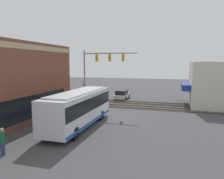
% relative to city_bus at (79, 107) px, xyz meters
% --- Properties ---
extents(ground_plane, '(120.00, 120.00, 0.00)m').
position_rel_city_bus_xyz_m(ground_plane, '(4.34, -2.80, -1.82)').
color(ground_plane, '#424244').
extents(shop_building, '(8.65, 9.76, 5.99)m').
position_rel_city_bus_xyz_m(shop_building, '(14.55, -14.54, 1.17)').
color(shop_building, beige).
rests_on(shop_building, ground).
extents(city_bus, '(10.05, 2.59, 3.31)m').
position_rel_city_bus_xyz_m(city_bus, '(0.00, 0.00, 0.00)').
color(city_bus, silver).
rests_on(city_bus, ground).
extents(traffic_signal_gantry, '(0.42, 6.94, 7.46)m').
position_rel_city_bus_xyz_m(traffic_signal_gantry, '(8.23, 1.02, 3.67)').
color(traffic_signal_gantry, gray).
rests_on(traffic_signal_gantry, ground).
extents(crossing_signal, '(1.41, 1.18, 3.81)m').
position_rel_city_bus_xyz_m(crossing_signal, '(8.41, 3.28, 0.48)').
color(crossing_signal, gray).
rests_on(crossing_signal, ground).
extents(rail_track_near, '(2.60, 60.00, 0.15)m').
position_rel_city_bus_xyz_m(rail_track_near, '(10.34, -2.80, -1.79)').
color(rail_track_near, '#332D28').
rests_on(rail_track_near, ground).
extents(rail_track_far, '(2.60, 60.00, 0.15)m').
position_rel_city_bus_xyz_m(rail_track_far, '(13.54, -2.80, -1.79)').
color(rail_track_far, '#332D28').
rests_on(rail_track_far, ground).
extents(parked_car_silver, '(4.46, 1.82, 1.49)m').
position_rel_city_bus_xyz_m(parked_car_silver, '(16.27, -0.00, -1.13)').
color(parked_car_silver, '#B7B7BC').
rests_on(parked_car_silver, ground).
extents(pedestrian_by_lamp, '(0.34, 0.34, 1.79)m').
position_rel_city_bus_xyz_m(pedestrian_by_lamp, '(-7.08, 2.02, -0.90)').
color(pedestrian_by_lamp, '#2D3351').
rests_on(pedestrian_by_lamp, ground).
extents(pedestrian_at_crossing, '(0.34, 0.34, 1.70)m').
position_rel_city_bus_xyz_m(pedestrian_at_crossing, '(8.78, 1.96, -0.95)').
color(pedestrian_at_crossing, black).
rests_on(pedestrian_at_crossing, ground).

